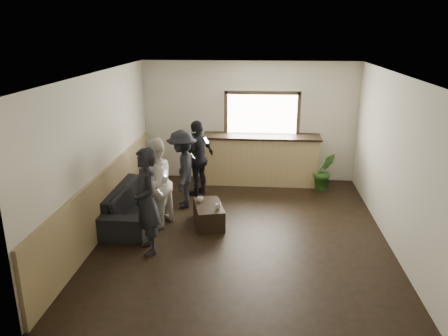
# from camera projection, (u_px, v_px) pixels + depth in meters

# --- Properties ---
(ground) EXTENTS (5.00, 6.00, 0.01)m
(ground) POSITION_uv_depth(u_px,v_px,m) (242.00, 232.00, 7.85)
(ground) COLOR black
(room_shell) EXTENTS (5.01, 6.01, 2.80)m
(room_shell) POSITION_uv_depth(u_px,v_px,m) (200.00, 153.00, 7.46)
(room_shell) COLOR silver
(room_shell) RESTS_ON ground
(bar_counter) EXTENTS (2.70, 0.68, 2.13)m
(bar_counter) POSITION_uv_depth(u_px,v_px,m) (261.00, 156.00, 10.19)
(bar_counter) COLOR tan
(bar_counter) RESTS_ON ground
(sofa) EXTENTS (0.90, 2.19, 0.64)m
(sofa) POSITION_uv_depth(u_px,v_px,m) (136.00, 203.00, 8.32)
(sofa) COLOR black
(sofa) RESTS_ON ground
(coffee_table) EXTENTS (0.69, 0.97, 0.39)m
(coffee_table) POSITION_uv_depth(u_px,v_px,m) (209.00, 214.00, 8.12)
(coffee_table) COLOR black
(coffee_table) RESTS_ON ground
(cup_a) EXTENTS (0.16, 0.16, 0.09)m
(cup_a) POSITION_uv_depth(u_px,v_px,m) (200.00, 199.00, 8.19)
(cup_a) COLOR silver
(cup_a) RESTS_ON coffee_table
(cup_b) EXTENTS (0.13, 0.13, 0.09)m
(cup_b) POSITION_uv_depth(u_px,v_px,m) (218.00, 206.00, 7.88)
(cup_b) COLOR silver
(cup_b) RESTS_ON coffee_table
(potted_plant) EXTENTS (0.56, 0.49, 0.87)m
(potted_plant) POSITION_uv_depth(u_px,v_px,m) (324.00, 171.00, 9.78)
(potted_plant) COLOR #2D6623
(potted_plant) RESTS_ON ground
(person_a) EXTENTS (0.69, 0.76, 1.75)m
(person_a) POSITION_uv_depth(u_px,v_px,m) (146.00, 201.00, 6.93)
(person_a) COLOR black
(person_a) RESTS_ON ground
(person_b) EXTENTS (0.88, 0.98, 1.66)m
(person_b) POSITION_uv_depth(u_px,v_px,m) (155.00, 184.00, 7.85)
(person_b) COLOR beige
(person_b) RESTS_ON ground
(person_c) EXTENTS (0.75, 1.11, 1.60)m
(person_c) POSITION_uv_depth(u_px,v_px,m) (182.00, 169.00, 8.75)
(person_c) COLOR black
(person_c) RESTS_ON ground
(person_d) EXTENTS (0.83, 1.04, 1.65)m
(person_d) POSITION_uv_depth(u_px,v_px,m) (198.00, 158.00, 9.40)
(person_d) COLOR black
(person_d) RESTS_ON ground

